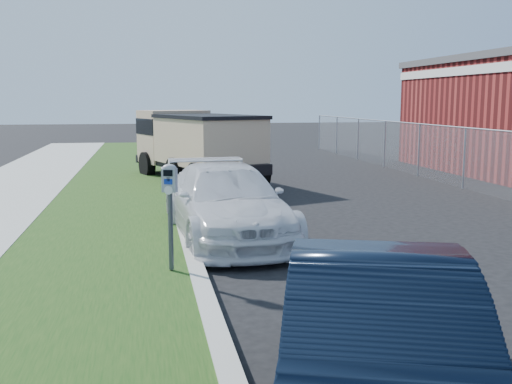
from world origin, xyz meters
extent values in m
plane|color=black|center=(0.00, 0.00, 0.00)|extent=(120.00, 120.00, 0.00)
cube|color=#97978F|center=(-2.60, 2.00, 0.07)|extent=(0.25, 50.00, 0.15)
cube|color=#173D10|center=(-4.20, 2.00, 0.07)|extent=(3.00, 50.00, 0.13)
plane|color=slate|center=(6.00, 7.00, 0.90)|extent=(0.00, 30.00, 30.00)
cylinder|color=#91979E|center=(6.00, 7.00, 1.80)|extent=(0.04, 30.00, 0.04)
cylinder|color=#91979E|center=(6.00, 7.00, 0.90)|extent=(0.06, 0.06, 1.80)
cylinder|color=#91979E|center=(6.00, 10.00, 0.90)|extent=(0.06, 0.06, 1.80)
cylinder|color=#91979E|center=(6.00, 13.00, 0.90)|extent=(0.06, 0.06, 1.80)
cylinder|color=#91979E|center=(6.00, 16.00, 0.90)|extent=(0.06, 0.06, 1.80)
cylinder|color=#91979E|center=(6.00, 19.00, 0.90)|extent=(0.06, 0.06, 1.80)
cylinder|color=#91979E|center=(6.00, 22.00, 0.90)|extent=(0.06, 0.06, 1.80)
cube|color=silver|center=(7.48, 8.00, 3.60)|extent=(0.06, 14.00, 0.30)
cylinder|color=#3F4247|center=(-2.97, -0.65, 0.71)|extent=(0.09, 0.09, 1.12)
cube|color=gray|center=(-2.97, -0.65, 1.46)|extent=(0.24, 0.19, 0.34)
ellipsoid|color=gray|center=(-2.97, -0.65, 1.63)|extent=(0.25, 0.20, 0.13)
cube|color=black|center=(-2.99, -0.72, 1.57)|extent=(0.13, 0.05, 0.09)
cube|color=#0D2894|center=(-2.99, -0.71, 1.45)|extent=(0.12, 0.05, 0.08)
cylinder|color=silver|center=(-2.99, -0.71, 1.33)|extent=(0.12, 0.05, 0.12)
cube|color=#3F4247|center=(-2.99, -0.71, 1.48)|extent=(0.04, 0.02, 0.06)
imported|color=silver|center=(-1.80, 1.82, 0.69)|extent=(2.30, 4.90, 1.38)
imported|color=black|center=(-1.55, -5.07, 0.68)|extent=(2.64, 4.40, 1.37)
cube|color=black|center=(-1.62, 9.69, 0.64)|extent=(3.77, 5.99, 0.31)
cube|color=tan|center=(-2.31, 11.60, 1.37)|extent=(2.50, 2.21, 1.77)
cube|color=black|center=(-2.31, 11.60, 1.73)|extent=(2.53, 2.24, 0.53)
cube|color=tan|center=(-1.37, 9.02, 1.37)|extent=(3.27, 4.22, 1.42)
cube|color=black|center=(-1.37, 9.02, 2.11)|extent=(3.38, 4.34, 0.11)
cube|color=black|center=(-2.60, 12.40, 0.58)|extent=(2.04, 0.85, 0.27)
cylinder|color=black|center=(-3.24, 11.17, 0.44)|extent=(0.57, 0.93, 0.89)
cylinder|color=black|center=(-1.32, 11.87, 0.44)|extent=(0.57, 0.93, 0.89)
cylinder|color=black|center=(-2.42, 8.92, 0.44)|extent=(0.57, 0.93, 0.89)
cylinder|color=black|center=(-0.51, 9.62, 0.44)|extent=(0.57, 0.93, 0.89)
cylinder|color=black|center=(-1.88, 7.43, 0.44)|extent=(0.57, 0.93, 0.89)
cylinder|color=black|center=(0.04, 8.12, 0.44)|extent=(0.57, 0.93, 0.89)
camera|label=1|loc=(-3.31, -9.21, 2.59)|focal=42.00mm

